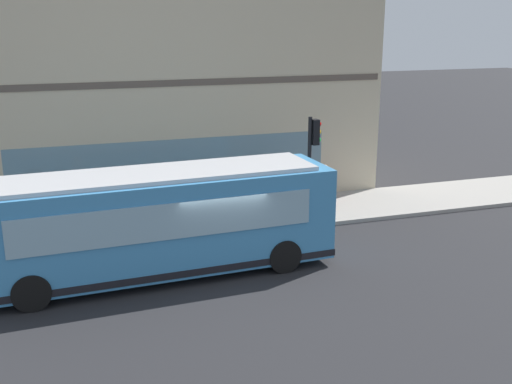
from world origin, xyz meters
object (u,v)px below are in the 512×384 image
Objects in this scene: pedestrian_by_light_pole at (272,190)px; fire_hydrant at (304,195)px; pedestrian_near_building_entrance at (85,212)px; city_bus_nearside at (159,223)px; pedestrian_near_hydrant at (325,181)px; traffic_light_near_corner at (313,148)px; newspaper_vending_box at (164,221)px; pedestrian_walking_along_curb at (322,189)px.

fire_hydrant is at bearing -59.40° from pedestrian_by_light_pole.
fire_hydrant is 0.44× the size of pedestrian_near_building_entrance.
city_bus_nearside is 5.93× the size of pedestrian_by_light_pole.
pedestrian_by_light_pole is (-0.85, 2.51, 0.10)m from pedestrian_near_hydrant.
pedestrian_near_building_entrance is (-1.48, 9.18, 0.08)m from pedestrian_near_hydrant.
city_bus_nearside is 8.64m from pedestrian_near_hydrant.
traffic_light_near_corner is 4.14× the size of newspaper_vending_box.
pedestrian_near_building_entrance reaches higher than fire_hydrant.
fire_hydrant is 0.98m from pedestrian_near_hydrant.
pedestrian_by_light_pole reaches higher than fire_hydrant.
newspaper_vending_box is (-1.68, 6.66, -0.43)m from pedestrian_near_hydrant.
newspaper_vending_box is at bearing 101.26° from pedestrian_by_light_pole.
fire_hydrant is at bearing 79.30° from pedestrian_near_hydrant.
pedestrian_walking_along_curb is 6.12m from newspaper_vending_box.
city_bus_nearside is 13.71× the size of fire_hydrant.
pedestrian_near_building_entrance reaches higher than newspaper_vending_box.
city_bus_nearside is 6.42× the size of pedestrian_walking_along_curb.
newspaper_vending_box is (2.94, -0.63, -0.95)m from city_bus_nearside.
traffic_light_near_corner reaches higher than pedestrian_walking_along_curb.
pedestrian_walking_along_curb is at bearing -169.74° from fire_hydrant.
pedestrian_near_hydrant is 0.92× the size of pedestrian_near_building_entrance.
fire_hydrant is 8.55m from pedestrian_near_building_entrance.
city_bus_nearside is 6.55× the size of pedestrian_near_hydrant.
newspaper_vending_box is at bearing 95.83° from pedestrian_walking_along_curb.
fire_hydrant is 6.13m from newspaper_vending_box.
newspaper_vending_box is (-0.20, -2.52, -0.51)m from pedestrian_near_building_entrance.
city_bus_nearside reaches higher than pedestrian_walking_along_curb.
traffic_light_near_corner is at bearing -63.53° from city_bus_nearside.
traffic_light_near_corner is 2.67m from pedestrian_near_hydrant.
pedestrian_walking_along_curb reaches higher than fire_hydrant.
newspaper_vending_box is at bearing -94.53° from pedestrian_near_building_entrance.
pedestrian_walking_along_curb is at bearing -96.13° from pedestrian_by_light_pole.
pedestrian_near_building_entrance is (3.14, 1.90, -0.44)m from city_bus_nearside.
pedestrian_near_building_entrance is (-0.42, 8.59, 0.06)m from pedestrian_walking_along_curb.
pedestrian_walking_along_curb is (-1.21, -0.22, 0.54)m from fire_hydrant.
pedestrian_by_light_pole is at bearing 83.87° from pedestrian_walking_along_curb.
pedestrian_walking_along_curb is (3.56, -6.69, -0.50)m from city_bus_nearside.
pedestrian_near_building_entrance is 0.98× the size of pedestrian_by_light_pole.
newspaper_vending_box is (-0.07, 5.41, -2.15)m from traffic_light_near_corner.
fire_hydrant is 0.48× the size of pedestrian_near_hydrant.
pedestrian_walking_along_curb is at bearing 150.62° from pedestrian_near_hydrant.
pedestrian_near_hydrant is (1.61, -1.25, -1.72)m from traffic_light_near_corner.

